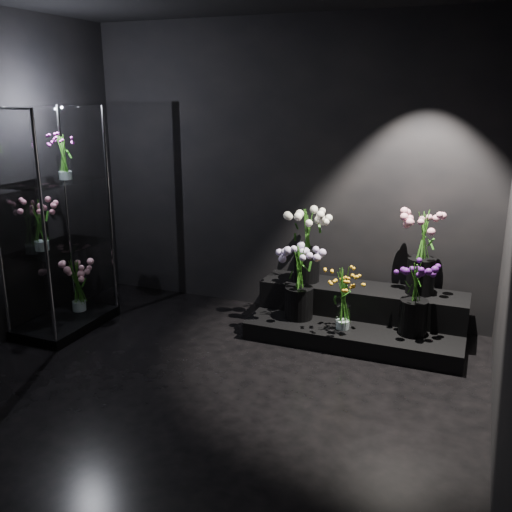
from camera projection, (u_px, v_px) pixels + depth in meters
The scene contains 12 objects.
floor at pixel (190, 401), 4.07m from camera, with size 4.00×4.00×0.00m, color black.
wall_back at pixel (284, 170), 5.46m from camera, with size 4.00×4.00×0.00m, color black.
display_riser at pixel (359, 316), 5.16m from camera, with size 1.86×0.83×0.41m.
display_case at pixel (57, 223), 5.07m from camera, with size 0.55×0.91×2.01m.
bouquet_orange_bells at pixel (344, 298), 4.85m from camera, with size 0.27×0.27×0.55m.
bouquet_lilac at pixel (299, 278), 5.07m from camera, with size 0.47×0.47×0.66m.
bouquet_purple at pixel (415, 293), 4.73m from camera, with size 0.42×0.42×0.64m.
bouquet_cream_roses at pixel (307, 238), 5.25m from camera, with size 0.50×0.50×0.69m.
bouquet_pink_roses at pixel (423, 247), 4.92m from camera, with size 0.39×0.39×0.75m.
bouquet_case_pink at pixel (40, 223), 4.95m from camera, with size 0.33×0.33×0.46m.
bouquet_case_magenta at pixel (64, 155), 4.99m from camera, with size 0.21×0.21×0.42m.
bouquet_case_base_pink at pixel (77, 284), 5.43m from camera, with size 0.33×0.33×0.51m.
Camera 1 is at (1.79, -3.18, 2.13)m, focal length 40.00 mm.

